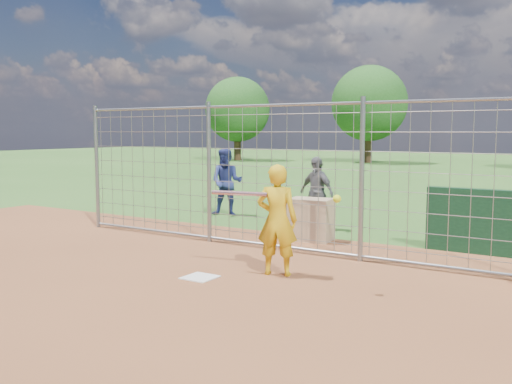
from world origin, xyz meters
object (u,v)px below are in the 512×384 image
Objects in this scene: bystander_a at (227,182)px; bystander_b at (316,193)px; equipment_bin at (311,220)px; batter at (277,220)px.

bystander_b is at bearing -33.29° from bystander_a.
bystander_a is at bearing -174.87° from bystander_b.
equipment_bin is (3.20, -1.77, -0.43)m from bystander_a.
batter is 1.04× the size of bystander_b.
bystander_a reaches higher than bystander_b.
bystander_a is 2.06× the size of equipment_bin.
bystander_b is at bearing 105.99° from equipment_bin.
bystander_b is 1.92× the size of equipment_bin.
batter is at bearing -79.03° from equipment_bin.
bystander_b is (-1.27, 3.78, -0.03)m from batter.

